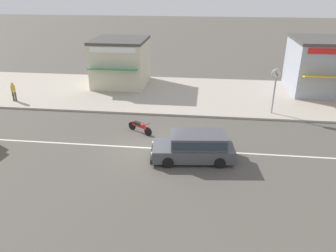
{
  "coord_description": "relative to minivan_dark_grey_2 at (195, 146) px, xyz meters",
  "views": [
    {
      "loc": [
        3.08,
        -16.94,
        9.04
      ],
      "look_at": [
        0.87,
        1.54,
        0.8
      ],
      "focal_mm": 35.0,
      "sensor_mm": 36.0,
      "label": 1
    }
  ],
  "objects": [
    {
      "name": "ground_plane",
      "position": [
        -2.68,
        1.02,
        -0.84
      ],
      "size": [
        160.0,
        160.0,
        0.0
      ],
      "primitive_type": "plane",
      "color": "#544F47"
    },
    {
      "name": "pedestrian_near_clock",
      "position": [
        -14.92,
        7.58,
        0.19
      ],
      "size": [
        0.34,
        0.34,
        1.54
      ],
      "color": "#4C4238",
      "rests_on": "kerb_strip"
    },
    {
      "name": "street_clock",
      "position": [
        5.32,
        7.34,
        1.78
      ],
      "size": [
        0.67,
        0.22,
        3.29
      ],
      "color": "#9E9EA3",
      "rests_on": "kerb_strip"
    },
    {
      "name": "minivan_dark_grey_2",
      "position": [
        0.0,
        0.0,
        0.0
      ],
      "size": [
        4.68,
        2.31,
        1.56
      ],
      "color": "#47494F",
      "rests_on": "ground"
    },
    {
      "name": "shopfront_mid_block",
      "position": [
        -7.48,
        13.34,
        1.4
      ],
      "size": [
        4.76,
        5.74,
        4.18
      ],
      "color": "beige",
      "rests_on": "kerb_strip"
    },
    {
      "name": "motorcycle_0",
      "position": [
        -3.69,
        3.08,
        -0.42
      ],
      "size": [
        1.73,
        1.19,
        0.8
      ],
      "color": "black",
      "rests_on": "ground"
    },
    {
      "name": "lane_centre_stripe",
      "position": [
        -2.68,
        1.02,
        -0.84
      ],
      "size": [
        50.4,
        0.14,
        0.01
      ],
      "primitive_type": "cube",
      "color": "silver",
      "rests_on": "ground"
    },
    {
      "name": "kerb_strip",
      "position": [
        -2.68,
        11.16,
        -0.77
      ],
      "size": [
        68.0,
        10.0,
        0.15
      ],
      "primitive_type": "cube",
      "color": "#ADA393",
      "rests_on": "ground"
    },
    {
      "name": "shopfront_corner_warung",
      "position": [
        10.52,
        13.41,
        1.57
      ],
      "size": [
        5.71,
        6.41,
        4.52
      ],
      "color": "#999EA8",
      "rests_on": "kerb_strip"
    }
  ]
}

